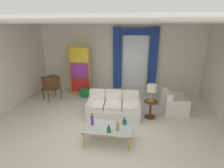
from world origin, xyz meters
name	(u,v)px	position (x,y,z in m)	size (l,w,h in m)	color
ground_plane	(106,125)	(0.00, 0.00, 0.00)	(16.00, 16.00, 0.00)	silver
wall_rear	(119,60)	(0.00, 3.06, 1.50)	(8.00, 0.12, 3.00)	silver
wall_left	(7,69)	(-3.66, 0.60, 1.50)	(0.12, 7.00, 3.00)	silver
ceiling_slab	(110,23)	(0.00, 0.80, 3.02)	(8.00, 7.60, 0.04)	white
curtained_window	(135,55)	(0.72, 2.89, 1.74)	(2.00, 0.17, 2.70)	white
couch_white_long	(114,107)	(0.14, 0.66, 0.30)	(1.83, 1.06, 0.86)	white
coffee_table	(108,128)	(0.22, -0.76, 0.38)	(1.24, 0.71, 0.41)	silver
bottle_blue_decanter	(125,122)	(0.62, -0.54, 0.48)	(0.11, 0.11, 0.20)	#196B3D
bottle_crystal_tall	(92,120)	(-0.22, -0.73, 0.55)	(0.08, 0.08, 0.35)	#753384
bottle_amber_squat	(118,126)	(0.48, -0.85, 0.52)	(0.08, 0.08, 0.29)	gold
bottle_ruby_flask	(109,130)	(0.27, -0.99, 0.48)	(0.10, 0.10, 0.21)	#196B3D
vintage_tv	(51,83)	(-2.61, 1.59, 0.73)	(0.75, 0.77, 1.35)	brown
armchair_white	(173,104)	(2.19, 1.24, 0.29)	(0.92, 0.91, 0.80)	white
stained_glass_divider	(79,71)	(-1.64, 2.37, 1.06)	(0.95, 0.05, 2.20)	gold
peacock_figurine	(84,93)	(-1.34, 1.92, 0.22)	(0.44, 0.60, 0.50)	beige
round_side_table	(151,108)	(1.38, 0.69, 0.36)	(0.48, 0.48, 0.59)	brown
table_lamp_brass	(152,89)	(1.38, 0.69, 1.03)	(0.32, 0.32, 0.57)	#B29338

